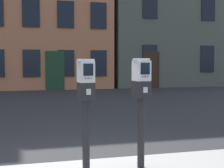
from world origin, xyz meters
TOP-DOWN VIEW (x-y plane):
  - parking_meter_near_kerb at (-0.15, -0.32)m, footprint 0.23×0.26m
  - parking_meter_twin_adjacent at (0.56, -0.32)m, footprint 0.23×0.26m
  - townhouse_cream_stone at (0.61, 16.69)m, footprint 7.24×5.29m
  - townhouse_brownstone at (8.21, 16.68)m, footprint 7.47×5.26m

SIDE VIEW (x-z plane):
  - parking_meter_near_kerb at x=-0.15m, z-range 0.40..1.78m
  - parking_meter_twin_adjacent at x=0.56m, z-range 0.40..1.80m
  - townhouse_brownstone at x=8.21m, z-range 0.00..9.29m
  - townhouse_cream_stone at x=0.61m, z-range 0.00..10.46m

